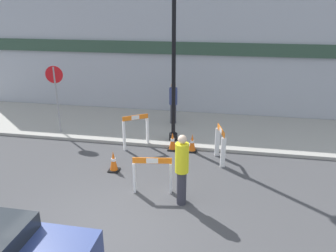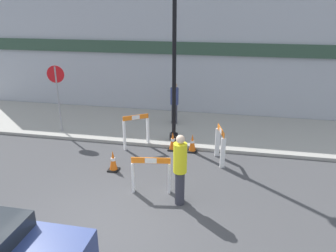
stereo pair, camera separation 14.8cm
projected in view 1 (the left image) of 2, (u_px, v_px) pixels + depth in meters
ground_plane at (99, 234)px, 6.79m from camera, size 60.00×60.00×0.00m
sidewalk_slab at (161, 126)px, 12.62m from camera, size 18.00×3.69×0.11m
storefront_facade at (170, 49)px, 13.44m from camera, size 18.00×0.22×5.50m
streetlamp_post at (174, 25)px, 9.90m from camera, size 0.44×0.44×5.96m
stop_sign at (56, 89)px, 11.40m from camera, size 0.59×0.14×2.40m
barricade_0 at (220, 144)px, 9.73m from camera, size 0.34×0.84×1.07m
barricade_1 at (136, 130)px, 10.65m from camera, size 0.79×0.59×1.14m
barricade_2 at (152, 173)px, 8.11m from camera, size 0.98×0.27×0.96m
traffic_cone_0 at (114, 161)px, 9.26m from camera, size 0.30×0.30×0.61m
traffic_cone_1 at (173, 141)px, 10.60m from camera, size 0.30×0.30×0.61m
traffic_cone_2 at (192, 143)px, 10.50m from camera, size 0.30×0.30×0.60m
person_worker at (182, 168)px, 7.49m from camera, size 0.40×0.40×1.76m
person_pedestrian at (173, 102)px, 12.51m from camera, size 0.43×0.43×1.60m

